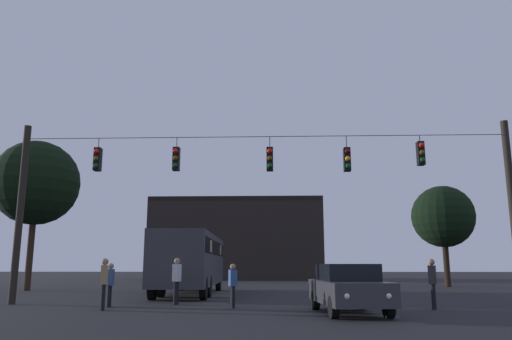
{
  "coord_description": "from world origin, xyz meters",
  "views": [
    {
      "loc": [
        0.45,
        -6.39,
        1.48
      ],
      "look_at": [
        -0.26,
        13.33,
        5.36
      ],
      "focal_mm": 34.04,
      "sensor_mm": 36.0,
      "label": 1
    }
  ],
  "objects_px": {
    "pedestrian_near_bus": "(110,282)",
    "pedestrian_trailing": "(233,283)",
    "city_bus": "(192,258)",
    "pedestrian_crossing_right": "(104,281)",
    "tree_left_silhouette": "(443,217)",
    "pedestrian_crossing_left": "(177,278)",
    "pedestrian_crossing_center": "(433,281)",
    "tree_behind_building": "(36,183)",
    "car_near_right": "(348,287)"
  },
  "relations": [
    {
      "from": "pedestrian_near_bus",
      "to": "pedestrian_trailing",
      "type": "xyz_separation_m",
      "value": [
        4.48,
        -0.26,
        -0.01
      ]
    },
    {
      "from": "car_near_right",
      "to": "pedestrian_crossing_left",
      "type": "bearing_deg",
      "value": 152.26
    },
    {
      "from": "pedestrian_crossing_right",
      "to": "pedestrian_trailing",
      "type": "relative_size",
      "value": 1.12
    },
    {
      "from": "car_near_right",
      "to": "pedestrian_crossing_center",
      "type": "bearing_deg",
      "value": 26.08
    },
    {
      "from": "car_near_right",
      "to": "pedestrian_near_bus",
      "type": "relative_size",
      "value": 2.87
    },
    {
      "from": "car_near_right",
      "to": "tree_left_silhouette",
      "type": "bearing_deg",
      "value": 63.27
    },
    {
      "from": "city_bus",
      "to": "tree_behind_building",
      "type": "relative_size",
      "value": 1.22
    },
    {
      "from": "pedestrian_trailing",
      "to": "pedestrian_near_bus",
      "type": "bearing_deg",
      "value": 176.71
    },
    {
      "from": "pedestrian_near_bus",
      "to": "tree_left_silhouette",
      "type": "relative_size",
      "value": 0.22
    },
    {
      "from": "pedestrian_crossing_left",
      "to": "pedestrian_crossing_center",
      "type": "distance_m",
      "value": 9.34
    },
    {
      "from": "pedestrian_crossing_center",
      "to": "pedestrian_crossing_left",
      "type": "bearing_deg",
      "value": 169.79
    },
    {
      "from": "city_bus",
      "to": "pedestrian_trailing",
      "type": "bearing_deg",
      "value": -70.63
    },
    {
      "from": "city_bus",
      "to": "car_near_right",
      "type": "distance_m",
      "value": 11.93
    },
    {
      "from": "tree_left_silhouette",
      "to": "tree_behind_building",
      "type": "height_order",
      "value": "tree_behind_building"
    },
    {
      "from": "car_near_right",
      "to": "tree_behind_building",
      "type": "relative_size",
      "value": 0.49
    },
    {
      "from": "city_bus",
      "to": "pedestrian_crossing_left",
      "type": "height_order",
      "value": "city_bus"
    },
    {
      "from": "car_near_right",
      "to": "city_bus",
      "type": "bearing_deg",
      "value": 123.88
    },
    {
      "from": "car_near_right",
      "to": "tree_left_silhouette",
      "type": "xyz_separation_m",
      "value": [
        9.92,
        19.68,
        4.13
      ]
    },
    {
      "from": "pedestrian_near_bus",
      "to": "tree_behind_building",
      "type": "distance_m",
      "value": 15.24
    },
    {
      "from": "city_bus",
      "to": "pedestrian_crossing_left",
      "type": "distance_m",
      "value": 6.76
    },
    {
      "from": "city_bus",
      "to": "pedestrian_crossing_right",
      "type": "bearing_deg",
      "value": -98.9
    },
    {
      "from": "pedestrian_crossing_left",
      "to": "tree_left_silhouette",
      "type": "bearing_deg",
      "value": 45.92
    },
    {
      "from": "car_near_right",
      "to": "tree_left_silhouette",
      "type": "relative_size",
      "value": 0.62
    },
    {
      "from": "pedestrian_crossing_left",
      "to": "pedestrian_trailing",
      "type": "distance_m",
      "value": 2.68
    },
    {
      "from": "city_bus",
      "to": "tree_behind_building",
      "type": "distance_m",
      "value": 11.8
    },
    {
      "from": "pedestrian_crossing_left",
      "to": "pedestrian_near_bus",
      "type": "bearing_deg",
      "value": -152.45
    },
    {
      "from": "pedestrian_near_bus",
      "to": "car_near_right",
      "type": "bearing_deg",
      "value": -13.88
    },
    {
      "from": "pedestrian_trailing",
      "to": "tree_behind_building",
      "type": "distance_m",
      "value": 18.33
    },
    {
      "from": "pedestrian_near_bus",
      "to": "pedestrian_trailing",
      "type": "distance_m",
      "value": 4.48
    },
    {
      "from": "pedestrian_crossing_right",
      "to": "pedestrian_trailing",
      "type": "distance_m",
      "value": 4.38
    },
    {
      "from": "pedestrian_crossing_center",
      "to": "tree_left_silhouette",
      "type": "height_order",
      "value": "tree_left_silhouette"
    },
    {
      "from": "pedestrian_crossing_center",
      "to": "tree_left_silhouette",
      "type": "relative_size",
      "value": 0.24
    },
    {
      "from": "tree_left_silhouette",
      "to": "tree_behind_building",
      "type": "bearing_deg",
      "value": -166.5
    },
    {
      "from": "pedestrian_near_bus",
      "to": "pedestrian_crossing_right",
      "type": "bearing_deg",
      "value": -80.49
    },
    {
      "from": "pedestrian_near_bus",
      "to": "pedestrian_crossing_center",
      "type": "bearing_deg",
      "value": -2.56
    },
    {
      "from": "city_bus",
      "to": "pedestrian_crossing_center",
      "type": "xyz_separation_m",
      "value": [
        9.75,
        -8.33,
        -0.9
      ]
    },
    {
      "from": "pedestrian_trailing",
      "to": "tree_behind_building",
      "type": "relative_size",
      "value": 0.17
    },
    {
      "from": "pedestrian_near_bus",
      "to": "tree_left_silhouette",
      "type": "xyz_separation_m",
      "value": [
        18.18,
        17.64,
        4.05
      ]
    },
    {
      "from": "tree_behind_building",
      "to": "pedestrian_near_bus",
      "type": "bearing_deg",
      "value": -52.14
    },
    {
      "from": "city_bus",
      "to": "car_near_right",
      "type": "xyz_separation_m",
      "value": [
        6.62,
        -9.87,
        -1.07
      ]
    },
    {
      "from": "tree_behind_building",
      "to": "city_bus",
      "type": "bearing_deg",
      "value": -18.04
    },
    {
      "from": "pedestrian_trailing",
      "to": "tree_behind_building",
      "type": "bearing_deg",
      "value": 139.01
    },
    {
      "from": "pedestrian_crossing_left",
      "to": "pedestrian_near_bus",
      "type": "xyz_separation_m",
      "value": [
        -2.2,
        -1.15,
        -0.13
      ]
    },
    {
      "from": "pedestrian_trailing",
      "to": "tree_left_silhouette",
      "type": "relative_size",
      "value": 0.21
    },
    {
      "from": "pedestrian_near_bus",
      "to": "pedestrian_trailing",
      "type": "relative_size",
      "value": 1.02
    },
    {
      "from": "car_near_right",
      "to": "tree_behind_building",
      "type": "bearing_deg",
      "value": 142.04
    },
    {
      "from": "pedestrian_crossing_left",
      "to": "pedestrian_near_bus",
      "type": "distance_m",
      "value": 2.48
    },
    {
      "from": "pedestrian_crossing_center",
      "to": "tree_left_silhouette",
      "type": "bearing_deg",
      "value": 69.5
    },
    {
      "from": "tree_left_silhouette",
      "to": "pedestrian_crossing_center",
      "type": "bearing_deg",
      "value": -110.5
    },
    {
      "from": "car_near_right",
      "to": "pedestrian_crossing_right",
      "type": "height_order",
      "value": "pedestrian_crossing_right"
    }
  ]
}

